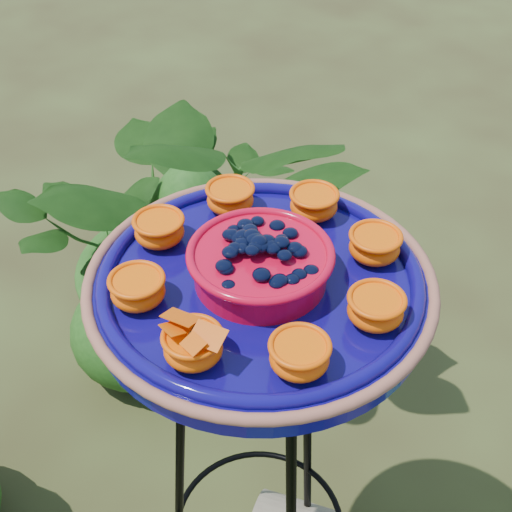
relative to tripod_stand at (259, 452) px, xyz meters
The scene contains 3 objects.
tripod_stand is the anchor object (origin of this frame).
feeder_dish 0.41m from the tripod_stand, 77.31° to the right, with size 0.50×0.50×0.11m.
shrub_back_left 0.76m from the tripod_stand, 144.95° to the left, with size 0.85×0.73×0.94m, color #1C4813.
Camera 1 is at (0.41, -0.50, 1.64)m, focal length 50.00 mm.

